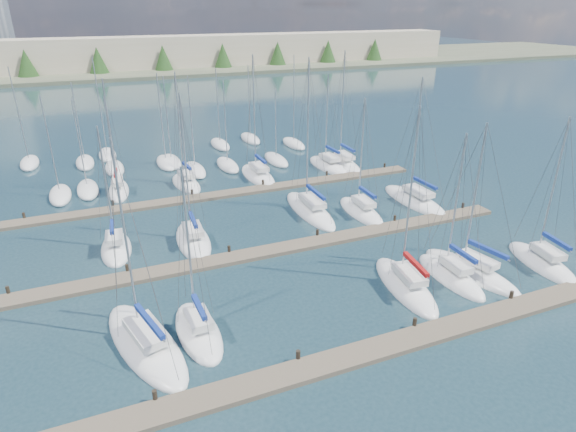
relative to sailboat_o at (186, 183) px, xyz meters
name	(u,v)px	position (x,y,z in m)	size (l,w,h in m)	color
ground	(178,132)	(3.83, 25.08, -0.19)	(400.00, 400.00, 0.00)	#243E48
dock_near	(367,352)	(3.83, -32.90, -0.04)	(44.00, 1.93, 1.10)	#6B5E4C
dock_mid	(279,249)	(3.83, -18.90, -0.04)	(44.00, 1.93, 1.10)	#6B5E4C
dock_far	(231,193)	(3.83, -4.90, -0.04)	(44.00, 1.93, 1.10)	#6B5E4C
sailboat_o	(186,183)	(0.00, 0.00, 0.00)	(3.19, 7.14, 13.15)	white
sailboat_m	(414,200)	(20.82, -14.28, -0.02)	(3.14, 9.69, 13.25)	white
sailboat_p	(258,175)	(8.46, -0.47, -0.01)	(2.93, 8.71, 14.62)	white
sailboat_h	(116,248)	(-8.65, -13.59, -0.01)	(2.96, 6.59, 11.14)	white
sailboat_j	(193,240)	(-2.38, -14.50, -0.01)	(3.16, 8.01, 13.30)	white
sailboat_d	(405,285)	(10.22, -27.69, -0.01)	(3.84, 8.70, 13.73)	white
sailboat_c	(198,331)	(-4.84, -27.21, -0.01)	(2.71, 6.77, 11.49)	white
sailboat_n	(119,190)	(-7.28, 0.54, 0.01)	(2.76, 7.13, 12.80)	white
sailboat_b	(146,343)	(-8.03, -27.12, -0.02)	(5.41, 10.30, 13.37)	white
sailboat_e	(451,276)	(14.14, -27.90, 0.00)	(2.53, 7.24, 11.67)	white
sailboat_q	(328,165)	(17.90, -0.27, -0.02)	(3.19, 8.36, 12.01)	white
sailboat_l	(361,211)	(14.24, -14.63, -0.01)	(2.88, 7.81, 11.84)	white
sailboat_k	(310,210)	(9.73, -12.37, -0.01)	(3.09, 10.36, 15.31)	white
sailboat_f	(471,271)	(16.01, -27.92, -0.01)	(3.95, 8.78, 12.22)	white
sailboat_g	(542,263)	(22.14, -29.03, -0.01)	(3.71, 7.58, 12.34)	white
sailboat_r	(343,163)	(20.05, -0.19, 0.00)	(2.91, 9.08, 14.61)	white
distant_boats	(168,161)	(-0.51, 8.85, 0.10)	(36.93, 20.75, 13.30)	#9EA0A5
shoreline	(75,45)	(-9.46, 114.85, 7.25)	(400.00, 60.00, 38.00)	#666B51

